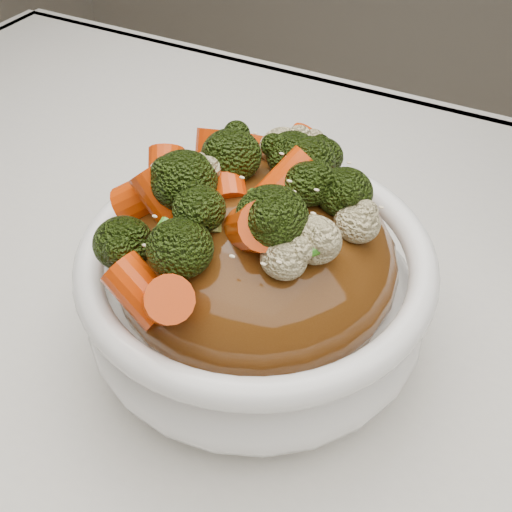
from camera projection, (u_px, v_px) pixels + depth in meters
The scene contains 8 objects.
tablecloth at pixel (272, 359), 0.45m from camera, with size 1.20×0.80×0.04m, color silver.
bowl at pixel (256, 293), 0.41m from camera, with size 0.23×0.23×0.09m, color white, non-canonical shape.
sauce_base at pixel (256, 260), 0.39m from camera, with size 0.18×0.18×0.10m, color #4F2A0D.
carrots at pixel (256, 176), 0.34m from camera, with size 0.18×0.18×0.05m, color #D53D06, non-canonical shape.
broccoli at pixel (256, 177), 0.34m from camera, with size 0.18×0.18×0.05m, color black, non-canonical shape.
cauliflower at pixel (256, 180), 0.34m from camera, with size 0.18×0.18×0.04m, color beige, non-canonical shape.
scallions at pixel (256, 174), 0.34m from camera, with size 0.14×0.14×0.02m, color #30781B, non-canonical shape.
sesame_seeds at pixel (256, 174), 0.34m from camera, with size 0.16×0.16×0.01m, color beige, non-canonical shape.
Camera 1 is at (0.12, -0.25, 1.09)m, focal length 42.00 mm.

